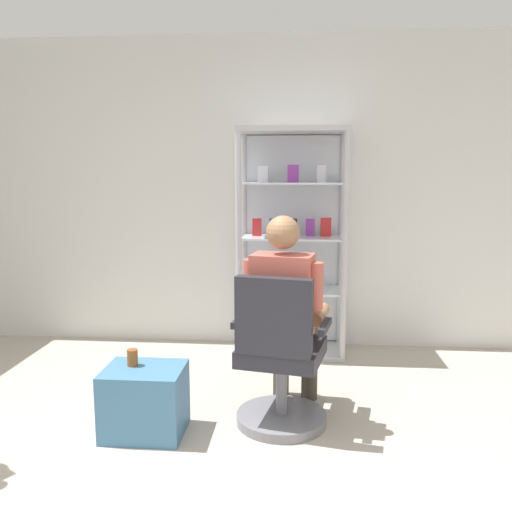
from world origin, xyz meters
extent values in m
cube|color=silver|center=(0.00, 3.00, 1.35)|extent=(6.00, 0.10, 2.70)
cylinder|color=#B7B7BC|center=(-0.02, 2.50, 0.95)|extent=(0.05, 0.05, 1.90)
cylinder|color=#B7B7BC|center=(0.82, 2.50, 0.95)|extent=(0.05, 0.05, 1.90)
cylinder|color=#B7B7BC|center=(-0.02, 2.90, 0.95)|extent=(0.05, 0.05, 1.90)
cylinder|color=#B7B7BC|center=(0.82, 2.90, 0.95)|extent=(0.05, 0.05, 1.90)
cube|color=#B7B7BC|center=(0.40, 2.70, 1.88)|extent=(0.90, 0.45, 0.04)
cube|color=#B7B7BC|center=(0.40, 2.70, 0.02)|extent=(0.90, 0.45, 0.04)
cube|color=silver|center=(0.40, 2.92, 0.95)|extent=(0.84, 0.02, 1.80)
cube|color=silver|center=(0.40, 2.70, 0.55)|extent=(0.82, 0.39, 0.02)
cube|color=purple|center=(0.15, 2.71, 0.63)|extent=(0.09, 0.05, 0.14)
cube|color=#999919|center=(0.40, 2.70, 0.62)|extent=(0.09, 0.05, 0.13)
cube|color=black|center=(0.63, 2.71, 0.62)|extent=(0.07, 0.04, 0.13)
cube|color=silver|center=(0.40, 2.70, 1.00)|extent=(0.82, 0.39, 0.02)
cube|color=red|center=(0.10, 2.73, 1.08)|extent=(0.08, 0.04, 0.15)
cube|color=#264CB2|center=(0.25, 2.65, 1.09)|extent=(0.09, 0.04, 0.16)
cube|color=black|center=(0.40, 2.66, 1.08)|extent=(0.08, 0.03, 0.15)
cube|color=purple|center=(0.55, 2.75, 1.08)|extent=(0.08, 0.04, 0.15)
cube|color=red|center=(0.68, 2.74, 1.09)|extent=(0.09, 0.04, 0.16)
cube|color=silver|center=(0.40, 2.70, 1.45)|extent=(0.82, 0.39, 0.02)
cube|color=silver|center=(0.16, 2.73, 1.53)|extent=(0.09, 0.06, 0.13)
cube|color=purple|center=(0.41, 2.66, 1.53)|extent=(0.09, 0.05, 0.14)
cube|color=silver|center=(0.64, 2.71, 1.53)|extent=(0.07, 0.04, 0.14)
cylinder|color=slate|center=(0.37, 1.39, 0.03)|extent=(0.56, 0.56, 0.06)
cylinder|color=slate|center=(0.37, 1.39, 0.24)|extent=(0.07, 0.07, 0.41)
cube|color=#26262D|center=(0.37, 1.39, 0.46)|extent=(0.57, 0.57, 0.10)
cube|color=#26262D|center=(0.33, 1.18, 0.73)|extent=(0.45, 0.17, 0.45)
cube|color=#26262D|center=(0.62, 1.33, 0.64)|extent=(0.10, 0.30, 0.04)
cube|color=#26262D|center=(0.11, 1.44, 0.64)|extent=(0.10, 0.30, 0.04)
cylinder|color=#3F382D|center=(0.51, 1.56, 0.56)|extent=(0.22, 0.42, 0.14)
cylinder|color=#3F382D|center=(0.54, 1.76, 0.28)|extent=(0.11, 0.11, 0.56)
cylinder|color=#3F382D|center=(0.31, 1.60, 0.56)|extent=(0.22, 0.42, 0.14)
cylinder|color=#3F382D|center=(0.35, 1.80, 0.28)|extent=(0.11, 0.11, 0.56)
cube|color=#BF594C|center=(0.37, 1.39, 0.81)|extent=(0.40, 0.29, 0.50)
sphere|color=#99704C|center=(0.37, 1.39, 1.19)|extent=(0.20, 0.20, 0.20)
cylinder|color=#BF594C|center=(0.56, 1.35, 0.88)|extent=(0.09, 0.09, 0.28)
cylinder|color=#99704C|center=(0.60, 1.52, 0.66)|extent=(0.14, 0.31, 0.08)
cylinder|color=#BF594C|center=(0.17, 1.42, 0.88)|extent=(0.09, 0.09, 0.28)
cylinder|color=#99704C|center=(0.21, 1.60, 0.66)|extent=(0.14, 0.31, 0.08)
cube|color=teal|center=(-0.44, 1.19, 0.20)|extent=(0.47, 0.37, 0.40)
cylinder|color=brown|center=(-0.51, 1.23, 0.45)|extent=(0.06, 0.06, 0.10)
camera|label=1|loc=(0.47, -1.71, 1.54)|focal=37.18mm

